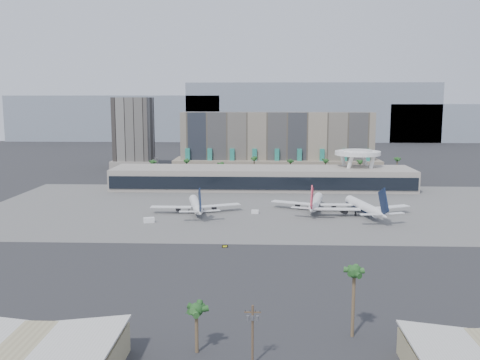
{
  "coord_description": "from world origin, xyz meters",
  "views": [
    {
      "loc": [
        -0.57,
        -192.65,
        50.72
      ],
      "look_at": [
        -9.82,
        40.0,
        15.42
      ],
      "focal_mm": 40.0,
      "sensor_mm": 36.0,
      "label": 1
    }
  ],
  "objects_px": {
    "utility_pole": "(253,330)",
    "airliner_right": "(364,207)",
    "service_vehicle_a": "(149,220)",
    "service_vehicle_b": "(255,212)",
    "taxiway_sign": "(225,246)",
    "airliner_left": "(196,205)",
    "airliner_centre": "(316,203)"
  },
  "relations": [
    {
      "from": "utility_pole",
      "to": "service_vehicle_a",
      "type": "relative_size",
      "value": 2.74
    },
    {
      "from": "utility_pole",
      "to": "service_vehicle_b",
      "type": "height_order",
      "value": "utility_pole"
    },
    {
      "from": "airliner_centre",
      "to": "airliner_right",
      "type": "bearing_deg",
      "value": -16.51
    },
    {
      "from": "utility_pole",
      "to": "airliner_left",
      "type": "xyz_separation_m",
      "value": [
        -27.59,
        137.73,
        -3.48
      ]
    },
    {
      "from": "service_vehicle_b",
      "to": "airliner_left",
      "type": "bearing_deg",
      "value": -176.01
    },
    {
      "from": "utility_pole",
      "to": "service_vehicle_b",
      "type": "bearing_deg",
      "value": 90.47
    },
    {
      "from": "service_vehicle_b",
      "to": "taxiway_sign",
      "type": "xyz_separation_m",
      "value": [
        -9.72,
        -55.75,
        -0.37
      ]
    },
    {
      "from": "service_vehicle_a",
      "to": "taxiway_sign",
      "type": "bearing_deg",
      "value": -65.68
    },
    {
      "from": "utility_pole",
      "to": "service_vehicle_b",
      "type": "xyz_separation_m",
      "value": [
        -1.14,
        137.66,
        -6.31
      ]
    },
    {
      "from": "utility_pole",
      "to": "airliner_right",
      "type": "height_order",
      "value": "airliner_right"
    },
    {
      "from": "airliner_left",
      "to": "airliner_centre",
      "type": "relative_size",
      "value": 0.98
    },
    {
      "from": "utility_pole",
      "to": "airliner_left",
      "type": "relative_size",
      "value": 0.29
    },
    {
      "from": "airliner_left",
      "to": "taxiway_sign",
      "type": "relative_size",
      "value": 20.34
    },
    {
      "from": "airliner_left",
      "to": "airliner_right",
      "type": "distance_m",
      "value": 74.31
    },
    {
      "from": "utility_pole",
      "to": "airliner_right",
      "type": "bearing_deg",
      "value": 70.92
    },
    {
      "from": "service_vehicle_b",
      "to": "service_vehicle_a",
      "type": "bearing_deg",
      "value": -151.88
    },
    {
      "from": "service_vehicle_b",
      "to": "airliner_centre",
      "type": "bearing_deg",
      "value": 19.83
    },
    {
      "from": "service_vehicle_b",
      "to": "taxiway_sign",
      "type": "relative_size",
      "value": 1.57
    },
    {
      "from": "service_vehicle_b",
      "to": "taxiway_sign",
      "type": "distance_m",
      "value": 56.59
    },
    {
      "from": "service_vehicle_b",
      "to": "utility_pole",
      "type": "bearing_deg",
      "value": -85.39
    },
    {
      "from": "airliner_centre",
      "to": "airliner_right",
      "type": "relative_size",
      "value": 0.94
    },
    {
      "from": "utility_pole",
      "to": "taxiway_sign",
      "type": "distance_m",
      "value": 82.89
    },
    {
      "from": "airliner_centre",
      "to": "airliner_right",
      "type": "distance_m",
      "value": 22.7
    },
    {
      "from": "airliner_right",
      "to": "service_vehicle_a",
      "type": "distance_m",
      "value": 93.16
    },
    {
      "from": "taxiway_sign",
      "to": "airliner_left",
      "type": "bearing_deg",
      "value": 93.51
    },
    {
      "from": "airliner_left",
      "to": "service_vehicle_a",
      "type": "relative_size",
      "value": 9.51
    },
    {
      "from": "airliner_right",
      "to": "service_vehicle_b",
      "type": "xyz_separation_m",
      "value": [
        -47.81,
        2.73,
        -3.15
      ]
    },
    {
      "from": "airliner_left",
      "to": "taxiway_sign",
      "type": "distance_m",
      "value": 58.36
    },
    {
      "from": "airliner_centre",
      "to": "service_vehicle_a",
      "type": "distance_m",
      "value": 76.55
    },
    {
      "from": "service_vehicle_a",
      "to": "service_vehicle_b",
      "type": "relative_size",
      "value": 1.36
    },
    {
      "from": "service_vehicle_b",
      "to": "taxiway_sign",
      "type": "height_order",
      "value": "service_vehicle_b"
    },
    {
      "from": "airliner_right",
      "to": "service_vehicle_b",
      "type": "height_order",
      "value": "airliner_right"
    }
  ]
}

